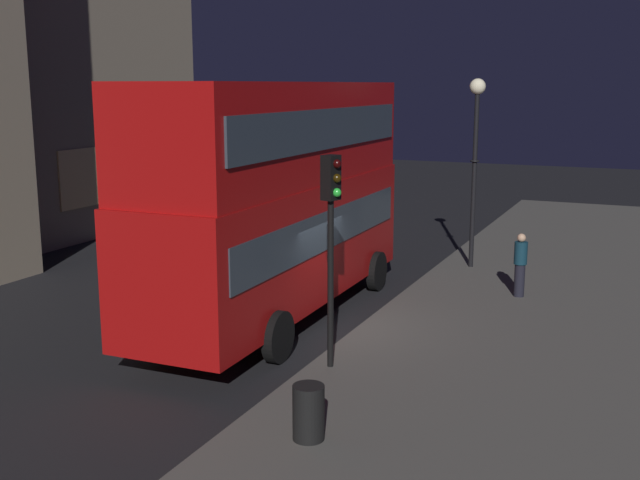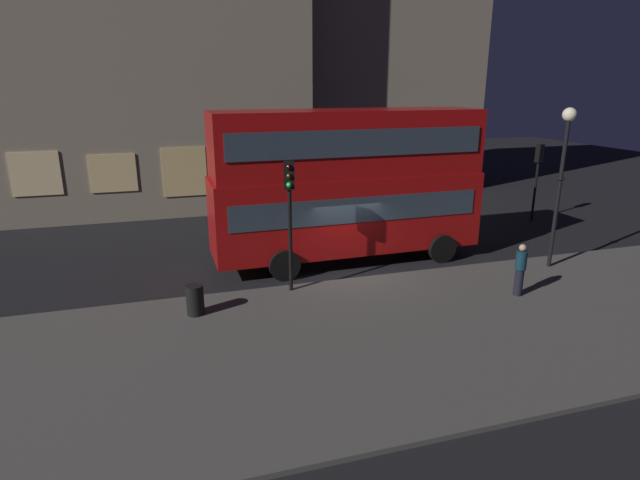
# 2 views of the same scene
# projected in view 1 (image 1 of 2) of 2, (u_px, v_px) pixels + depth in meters

# --- Properties ---
(ground_plane) EXTENTS (80.00, 80.00, 0.00)m
(ground_plane) POSITION_uv_depth(u_px,v_px,m) (323.00, 330.00, 17.86)
(ground_plane) COLOR black
(sidewalk_slab) EXTENTS (44.00, 8.28, 0.12)m
(sidewalk_slab) POSITION_uv_depth(u_px,v_px,m) (540.00, 358.00, 15.89)
(sidewalk_slab) COLOR #4C4944
(sidewalk_slab) RESTS_ON ground
(double_decker_bus) EXTENTS (10.16, 3.02, 5.64)m
(double_decker_bus) POSITION_uv_depth(u_px,v_px,m) (278.00, 190.00, 18.17)
(double_decker_bus) COLOR #9E0C0C
(double_decker_bus) RESTS_ON ground
(traffic_light_near_kerb) EXTENTS (0.38, 0.39, 4.17)m
(traffic_light_near_kerb) POSITION_uv_depth(u_px,v_px,m) (331.00, 217.00, 14.64)
(traffic_light_near_kerb) COLOR black
(traffic_light_near_kerb) RESTS_ON sidewalk_slab
(traffic_light_far_side) EXTENTS (0.37, 0.39, 3.75)m
(traffic_light_far_side) POSITION_uv_depth(u_px,v_px,m) (339.00, 162.00, 29.20)
(traffic_light_far_side) COLOR black
(traffic_light_far_side) RESTS_ON ground
(street_lamp) EXTENTS (0.47, 0.47, 5.64)m
(street_lamp) POSITION_uv_depth(u_px,v_px,m) (476.00, 135.00, 22.79)
(street_lamp) COLOR black
(street_lamp) RESTS_ON sidewalk_slab
(pedestrian) EXTENTS (0.34, 0.34, 1.68)m
(pedestrian) POSITION_uv_depth(u_px,v_px,m) (520.00, 264.00, 20.10)
(pedestrian) COLOR black
(pedestrian) RESTS_ON sidewalk_slab
(litter_bin) EXTENTS (0.50, 0.50, 0.89)m
(litter_bin) POSITION_uv_depth(u_px,v_px,m) (308.00, 412.00, 12.02)
(litter_bin) COLOR black
(litter_bin) RESTS_ON sidewalk_slab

